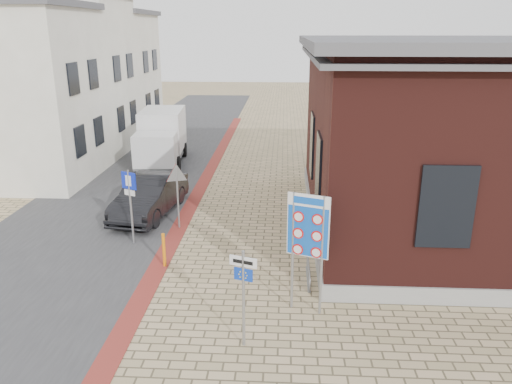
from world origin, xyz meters
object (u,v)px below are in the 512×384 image
(essen_sign, at_px, (243,284))
(bollard, at_px, (164,250))
(border_sign, at_px, (308,228))
(parking_sign, at_px, (130,194))
(box_truck, at_px, (161,137))
(sedan, at_px, (150,196))

(essen_sign, relative_size, bollard, 2.18)
(border_sign, bearing_deg, parking_sign, 165.75)
(box_truck, bearing_deg, border_sign, -68.76)
(sedan, distance_m, border_sign, 9.20)
(sedan, xyz_separation_m, box_truck, (-1.42, 8.01, 0.69))
(essen_sign, bearing_deg, bollard, 143.90)
(box_truck, bearing_deg, essen_sign, -75.53)
(box_truck, distance_m, essen_sign, 17.50)
(box_truck, distance_m, border_sign, 16.61)
(bollard, bearing_deg, sedan, 109.55)
(essen_sign, bearing_deg, parking_sign, 145.72)
(box_truck, relative_size, parking_sign, 2.12)
(parking_sign, height_order, bollard, parking_sign)
(sedan, height_order, bollard, sedan)
(essen_sign, bearing_deg, border_sign, 65.64)
(sedan, relative_size, essen_sign, 1.95)
(border_sign, xyz_separation_m, bollard, (-4.30, 2.30, -1.78))
(border_sign, bearing_deg, bollard, 172.25)
(sedan, xyz_separation_m, parking_sign, (0.13, -2.87, 1.04))
(border_sign, bearing_deg, box_truck, 136.67)
(sedan, bearing_deg, parking_sign, -79.64)
(sedan, bearing_deg, border_sign, -41.53)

